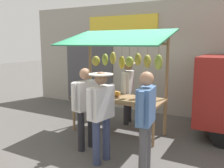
# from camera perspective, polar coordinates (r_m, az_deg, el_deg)

# --- Properties ---
(ground_plane) EXTENTS (40.00, 40.00, 0.00)m
(ground_plane) POSITION_cam_1_polar(r_m,az_deg,el_deg) (6.15, 1.37, -11.14)
(ground_plane) COLOR #514F4C
(street_backdrop) EXTENTS (9.00, 0.30, 3.40)m
(street_backdrop) POSITION_cam_1_polar(r_m,az_deg,el_deg) (7.81, 8.54, 5.96)
(street_backdrop) COLOR #9E998E
(street_backdrop) RESTS_ON ground
(market_stall) EXTENTS (2.50, 1.46, 2.50)m
(market_stall) POSITION_cam_1_polar(r_m,az_deg,el_deg) (5.86, 1.69, 3.50)
(market_stall) COLOR olive
(market_stall) RESTS_ON ground
(vendor_with_sunhat) EXTENTS (0.44, 0.71, 1.69)m
(vendor_with_sunhat) POSITION_cam_1_polar(r_m,az_deg,el_deg) (6.57, 3.70, -0.72)
(vendor_with_sunhat) COLOR #232328
(vendor_with_sunhat) RESTS_ON ground
(shopper_in_grey_tee) EXTENTS (0.28, 0.72, 1.72)m
(shopper_in_grey_tee) POSITION_cam_1_polar(r_m,az_deg,el_deg) (4.11, 7.87, -7.03)
(shopper_in_grey_tee) COLOR #4C4C51
(shopper_in_grey_tee) RESTS_ON ground
(shopper_in_striped_shirt) EXTENTS (0.32, 0.70, 1.68)m
(shopper_in_striped_shirt) POSITION_cam_1_polar(r_m,az_deg,el_deg) (5.00, -6.13, -4.36)
(shopper_in_striped_shirt) COLOR #232328
(shopper_in_striped_shirt) RESTS_ON ground
(shopper_with_ponytail) EXTENTS (0.43, 0.70, 1.68)m
(shopper_with_ponytail) POSITION_cam_1_polar(r_m,az_deg,el_deg) (4.40, -2.53, -5.98)
(shopper_with_ponytail) COLOR navy
(shopper_with_ponytail) RESTS_ON ground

